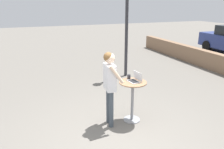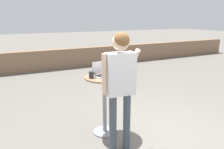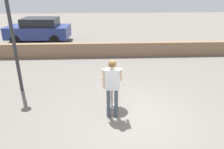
{
  "view_description": "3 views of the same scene",
  "coord_description": "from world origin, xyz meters",
  "px_view_note": "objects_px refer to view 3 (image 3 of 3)",
  "views": [
    {
      "loc": [
        3.79,
        -1.61,
        2.81
      ],
      "look_at": [
        -0.79,
        0.18,
        1.19
      ],
      "focal_mm": 35.0,
      "sensor_mm": 36.0,
      "label": 1
    },
    {
      "loc": [
        -1.98,
        -2.55,
        1.99
      ],
      "look_at": [
        -0.5,
        0.47,
        1.09
      ],
      "focal_mm": 35.0,
      "sensor_mm": 36.0,
      "label": 2
    },
    {
      "loc": [
        -0.86,
        -5.49,
        3.67
      ],
      "look_at": [
        -0.57,
        0.37,
        1.22
      ],
      "focal_mm": 35.0,
      "sensor_mm": 36.0,
      "label": 3
    }
  ],
  "objects_px": {
    "cafe_table": "(112,87)",
    "coffee_mug": "(104,76)",
    "standing_person": "(112,81)",
    "street_lamp": "(9,18)",
    "parked_car_near_street": "(39,30)",
    "laptop": "(112,75)"
  },
  "relations": [
    {
      "from": "coffee_mug",
      "to": "street_lamp",
      "type": "relative_size",
      "value": 0.03
    },
    {
      "from": "laptop",
      "to": "street_lamp",
      "type": "height_order",
      "value": "street_lamp"
    },
    {
      "from": "coffee_mug",
      "to": "parked_car_near_street",
      "type": "xyz_separation_m",
      "value": [
        -4.25,
        8.79,
        -0.27
      ]
    },
    {
      "from": "cafe_table",
      "to": "street_lamp",
      "type": "bearing_deg",
      "value": 157.78
    },
    {
      "from": "standing_person",
      "to": "street_lamp",
      "type": "distance_m",
      "value": 4.08
    },
    {
      "from": "cafe_table",
      "to": "laptop",
      "type": "bearing_deg",
      "value": 95.84
    },
    {
      "from": "cafe_table",
      "to": "standing_person",
      "type": "height_order",
      "value": "standing_person"
    },
    {
      "from": "cafe_table",
      "to": "parked_car_near_street",
      "type": "distance_m",
      "value": 9.87
    },
    {
      "from": "standing_person",
      "to": "parked_car_near_street",
      "type": "height_order",
      "value": "standing_person"
    },
    {
      "from": "cafe_table",
      "to": "laptop",
      "type": "distance_m",
      "value": 0.41
    },
    {
      "from": "standing_person",
      "to": "laptop",
      "type": "bearing_deg",
      "value": 89.04
    },
    {
      "from": "standing_person",
      "to": "parked_car_near_street",
      "type": "relative_size",
      "value": 0.43
    },
    {
      "from": "standing_person",
      "to": "street_lamp",
      "type": "xyz_separation_m",
      "value": [
        -3.27,
        1.93,
        1.47
      ]
    },
    {
      "from": "laptop",
      "to": "street_lamp",
      "type": "bearing_deg",
      "value": 158.63
    },
    {
      "from": "coffee_mug",
      "to": "street_lamp",
      "type": "bearing_deg",
      "value": 156.35
    },
    {
      "from": "coffee_mug",
      "to": "standing_person",
      "type": "xyz_separation_m",
      "value": [
        0.21,
        -0.59,
        0.08
      ]
    },
    {
      "from": "cafe_table",
      "to": "parked_car_near_street",
      "type": "relative_size",
      "value": 0.24
    },
    {
      "from": "cafe_table",
      "to": "street_lamp",
      "type": "xyz_separation_m",
      "value": [
        -3.29,
        1.34,
        1.95
      ]
    },
    {
      "from": "laptop",
      "to": "parked_car_near_street",
      "type": "xyz_separation_m",
      "value": [
        -4.47,
        8.73,
        -0.27
      ]
    },
    {
      "from": "cafe_table",
      "to": "coffee_mug",
      "type": "relative_size",
      "value": 8.58
    },
    {
      "from": "laptop",
      "to": "coffee_mug",
      "type": "relative_size",
      "value": 2.89
    },
    {
      "from": "cafe_table",
      "to": "street_lamp",
      "type": "relative_size",
      "value": 0.25
    }
  ]
}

